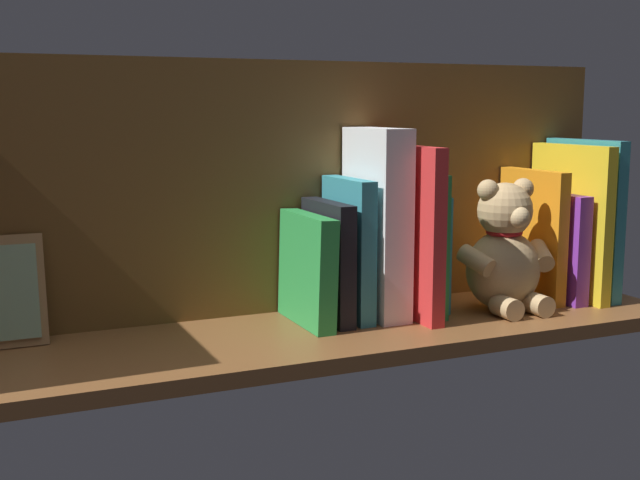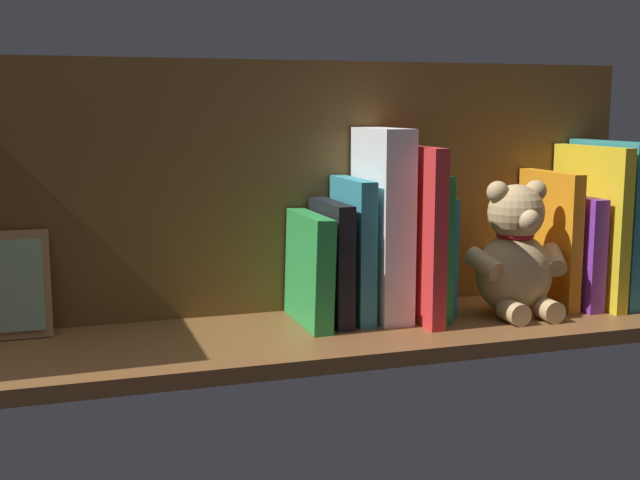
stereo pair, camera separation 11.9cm
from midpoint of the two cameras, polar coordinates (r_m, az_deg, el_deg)
The scene contains 14 objects.
ground_plane at distance 122.28cm, azimuth -2.81°, elevation -6.63°, with size 114.91×29.27×2.20cm, color brown.
shelf_back_panel at distance 129.93cm, azimuth -4.84°, elevation 3.61°, with size 114.91×1.50×39.32cm, color brown.
book_0 at distance 146.36cm, azimuth 15.51°, elevation 1.46°, with size 2.15×18.07×26.78cm, color teal.
book_1 at distance 144.25cm, azimuth 14.66°, elevation 1.22°, with size 2.05×18.79×25.98cm, color yellow.
book_2 at distance 143.51cm, azimuth 13.35°, elevation -0.37°, with size 2.65×17.06×18.02cm, color purple.
book_3 at distance 141.76cm, azimuth 12.15°, elevation 0.35°, with size 2.15×15.78×21.88cm, color orange.
teddy_bear at distance 133.13cm, azimuth 10.17°, elevation -0.89°, with size 17.07×13.56×21.04cm.
book_4 at distance 133.22cm, azimuth 4.90°, elevation -0.80°, with size 1.49×12.28×18.40cm, color teal.
book_5 at distance 130.33cm, azimuth 4.26°, elevation -0.17°, with size 1.78×15.45×22.17cm, color green.
book_6 at distance 127.24cm, azimuth 3.45°, elevation 0.58°, with size 2.23×18.69×26.43cm, color red.
dictionary_thick_white at distance 126.77cm, azimuth 1.26°, elevation 1.17°, with size 4.89×14.71×29.07cm, color white.
book_7 at distance 125.81cm, azimuth -0.74°, elevation -0.62°, with size 2.57×14.16×21.55cm, color teal.
book_8 at distance 124.60cm, azimuth -2.19°, elevation -1.50°, with size 2.62×14.59×18.21cm, color black.
book_9 at distance 122.88cm, azimuth -3.67°, elevation -2.06°, with size 2.90×15.87×16.54cm, color green.
Camera 1 is at (47.50, 107.84, 32.09)cm, focal length 46.30 mm.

